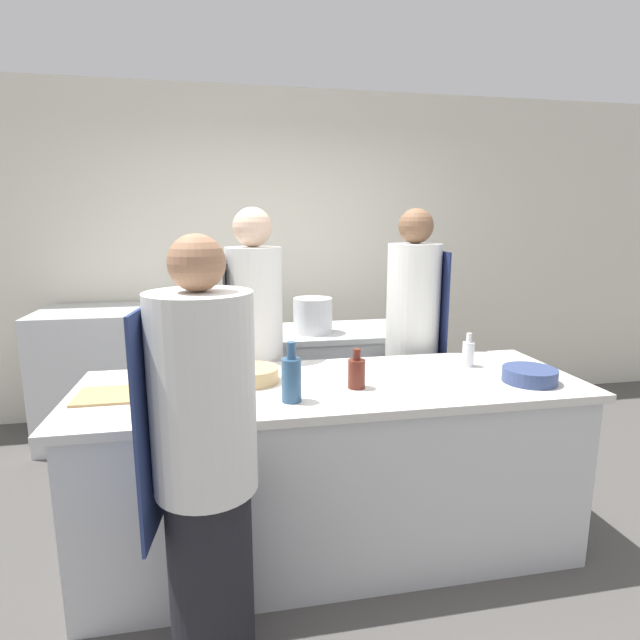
{
  "coord_description": "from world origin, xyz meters",
  "views": [
    {
      "loc": [
        -0.51,
        -2.32,
        1.69
      ],
      "look_at": [
        0.0,
        0.35,
        1.15
      ],
      "focal_mm": 28.0,
      "sensor_mm": 36.0,
      "label": 1
    }
  ],
  "objects_px": {
    "bottle_olive_oil": "(468,353)",
    "bowl_prep_small": "(252,375)",
    "bottle_vinegar": "(291,378)",
    "chef_at_pass_far": "(255,356)",
    "bowl_mixing_large": "(530,375)",
    "chef_at_prep_near": "(205,470)",
    "chef_at_stove": "(412,345)",
    "oven_range": "(109,374)",
    "bottle_wine": "(357,372)",
    "stockpot": "(313,315)",
    "bowl_ceramic_blue": "(185,386)"
  },
  "relations": [
    {
      "from": "chef_at_pass_far",
      "to": "bowl_mixing_large",
      "type": "xyz_separation_m",
      "value": [
        1.32,
        -0.75,
        0.04
      ]
    },
    {
      "from": "chef_at_pass_far",
      "to": "bottle_olive_oil",
      "type": "distance_m",
      "value": 1.23
    },
    {
      "from": "chef_at_stove",
      "to": "bowl_mixing_large",
      "type": "height_order",
      "value": "chef_at_stove"
    },
    {
      "from": "bowl_prep_small",
      "to": "stockpot",
      "type": "xyz_separation_m",
      "value": [
        0.49,
        1.06,
        0.09
      ]
    },
    {
      "from": "chef_at_stove",
      "to": "bowl_ceramic_blue",
      "type": "distance_m",
      "value": 1.55
    },
    {
      "from": "bottle_wine",
      "to": "chef_at_stove",
      "type": "bearing_deg",
      "value": 53.05
    },
    {
      "from": "bowl_prep_small",
      "to": "bowl_ceramic_blue",
      "type": "xyz_separation_m",
      "value": [
        -0.32,
        -0.09,
        -0.0
      ]
    },
    {
      "from": "bowl_mixing_large",
      "to": "bowl_prep_small",
      "type": "bearing_deg",
      "value": 169.14
    },
    {
      "from": "oven_range",
      "to": "bowl_mixing_large",
      "type": "height_order",
      "value": "oven_range"
    },
    {
      "from": "bottle_wine",
      "to": "bowl_ceramic_blue",
      "type": "xyz_separation_m",
      "value": [
        -0.81,
        0.09,
        -0.04
      ]
    },
    {
      "from": "oven_range",
      "to": "bowl_ceramic_blue",
      "type": "distance_m",
      "value": 1.91
    },
    {
      "from": "bottle_olive_oil",
      "to": "bowl_prep_small",
      "type": "distance_m",
      "value": 1.19
    },
    {
      "from": "oven_range",
      "to": "bottle_vinegar",
      "type": "bearing_deg",
      "value": -58.09
    },
    {
      "from": "chef_at_prep_near",
      "to": "bowl_ceramic_blue",
      "type": "relative_size",
      "value": 8.53
    },
    {
      "from": "bowl_prep_small",
      "to": "bowl_ceramic_blue",
      "type": "height_order",
      "value": "bowl_prep_small"
    },
    {
      "from": "bowl_prep_small",
      "to": "bottle_olive_oil",
      "type": "bearing_deg",
      "value": 2.89
    },
    {
      "from": "chef_at_pass_far",
      "to": "bowl_prep_small",
      "type": "xyz_separation_m",
      "value": [
        -0.04,
        -0.49,
        0.04
      ]
    },
    {
      "from": "bottle_vinegar",
      "to": "bowl_prep_small",
      "type": "height_order",
      "value": "bottle_vinegar"
    },
    {
      "from": "bowl_ceramic_blue",
      "to": "stockpot",
      "type": "relative_size",
      "value": 0.69
    },
    {
      "from": "chef_at_prep_near",
      "to": "bottle_olive_oil",
      "type": "distance_m",
      "value": 1.61
    },
    {
      "from": "chef_at_stove",
      "to": "bowl_prep_small",
      "type": "height_order",
      "value": "chef_at_stove"
    },
    {
      "from": "bottle_olive_oil",
      "to": "bottle_wine",
      "type": "height_order",
      "value": "bottle_wine"
    },
    {
      "from": "chef_at_stove",
      "to": "stockpot",
      "type": "xyz_separation_m",
      "value": [
        -0.58,
        0.47,
        0.13
      ]
    },
    {
      "from": "bottle_olive_oil",
      "to": "bowl_prep_small",
      "type": "bearing_deg",
      "value": -177.11
    },
    {
      "from": "chef_at_stove",
      "to": "stockpot",
      "type": "distance_m",
      "value": 0.76
    },
    {
      "from": "chef_at_prep_near",
      "to": "bottle_vinegar",
      "type": "bearing_deg",
      "value": -34.72
    },
    {
      "from": "oven_range",
      "to": "bottle_wine",
      "type": "bearing_deg",
      "value": -49.7
    },
    {
      "from": "bottle_olive_oil",
      "to": "bowl_ceramic_blue",
      "type": "xyz_separation_m",
      "value": [
        -1.51,
        -0.15,
        -0.04
      ]
    },
    {
      "from": "chef_at_prep_near",
      "to": "bottle_vinegar",
      "type": "xyz_separation_m",
      "value": [
        0.37,
        0.42,
        0.19
      ]
    },
    {
      "from": "bottle_wine",
      "to": "bowl_ceramic_blue",
      "type": "distance_m",
      "value": 0.81
    },
    {
      "from": "chef_at_stove",
      "to": "bowl_ceramic_blue",
      "type": "xyz_separation_m",
      "value": [
        -1.39,
        -0.69,
        0.04
      ]
    },
    {
      "from": "chef_at_stove",
      "to": "bottle_wine",
      "type": "xyz_separation_m",
      "value": [
        -0.58,
        -0.78,
        0.08
      ]
    },
    {
      "from": "bottle_olive_oil",
      "to": "bottle_vinegar",
      "type": "height_order",
      "value": "bottle_vinegar"
    },
    {
      "from": "bottle_olive_oil",
      "to": "chef_at_prep_near",
      "type": "bearing_deg",
      "value": -150.56
    },
    {
      "from": "bottle_olive_oil",
      "to": "bowl_ceramic_blue",
      "type": "height_order",
      "value": "bottle_olive_oil"
    },
    {
      "from": "bottle_vinegar",
      "to": "chef_at_stove",
      "type": "bearing_deg",
      "value": 44.52
    },
    {
      "from": "chef_at_pass_far",
      "to": "bottle_vinegar",
      "type": "bearing_deg",
      "value": -171.3
    },
    {
      "from": "chef_at_pass_far",
      "to": "bowl_mixing_large",
      "type": "bearing_deg",
      "value": -119.19
    },
    {
      "from": "oven_range",
      "to": "chef_at_stove",
      "type": "distance_m",
      "value": 2.39
    },
    {
      "from": "bottle_vinegar",
      "to": "stockpot",
      "type": "distance_m",
      "value": 1.41
    },
    {
      "from": "bottle_vinegar",
      "to": "bowl_prep_small",
      "type": "xyz_separation_m",
      "value": [
        -0.16,
        0.31,
        -0.07
      ]
    },
    {
      "from": "chef_at_pass_far",
      "to": "bowl_prep_small",
      "type": "relative_size",
      "value": 6.77
    },
    {
      "from": "oven_range",
      "to": "bottle_olive_oil",
      "type": "xyz_separation_m",
      "value": [
        2.24,
        -1.57,
        0.47
      ]
    },
    {
      "from": "chef_at_prep_near",
      "to": "chef_at_stove",
      "type": "height_order",
      "value": "chef_at_stove"
    },
    {
      "from": "oven_range",
      "to": "bottle_olive_oil",
      "type": "relative_size",
      "value": 5.47
    },
    {
      "from": "bottle_olive_oil",
      "to": "bowl_mixing_large",
      "type": "bearing_deg",
      "value": -62.21
    },
    {
      "from": "chef_at_prep_near",
      "to": "chef_at_stove",
      "type": "distance_m",
      "value": 1.84
    },
    {
      "from": "bowl_ceramic_blue",
      "to": "chef_at_prep_near",
      "type": "bearing_deg",
      "value": -80.06
    },
    {
      "from": "chef_at_pass_far",
      "to": "bowl_ceramic_blue",
      "type": "relative_size",
      "value": 9.15
    },
    {
      "from": "chef_at_prep_near",
      "to": "bowl_mixing_large",
      "type": "relative_size",
      "value": 6.29
    }
  ]
}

